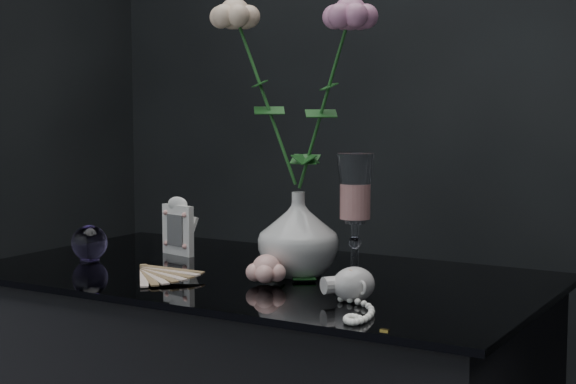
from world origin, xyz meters
The scene contains 8 objects.
vase centered at (0.08, 0.06, 0.84)m, with size 0.15×0.15×0.15m, color silver.
wine_glass centered at (0.17, 0.10, 0.87)m, with size 0.07×0.07×0.22m, color white, non-canonical shape.
picture_frame centered at (-0.25, 0.13, 0.82)m, with size 0.09×0.07×0.12m, color white, non-canonical shape.
paperweight centered at (-0.36, -0.02, 0.80)m, with size 0.07×0.07×0.07m, color #987ECE, non-canonical shape.
paper_fan centered at (-0.16, -0.08, 0.77)m, with size 0.23×0.18×0.02m, color #F1EAC1, non-canonical shape.
loose_rose centered at (0.07, -0.03, 0.79)m, with size 0.12×0.15×0.05m, color #FFAFA4, non-canonical shape.
pearl_jar centered at (0.26, -0.07, 0.79)m, with size 0.19×0.20×0.06m, color silver, non-canonical shape.
roses centered at (0.06, 0.06, 1.11)m, with size 0.31×0.10×0.40m.
Camera 1 is at (0.87, -1.31, 1.07)m, focal length 55.00 mm.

